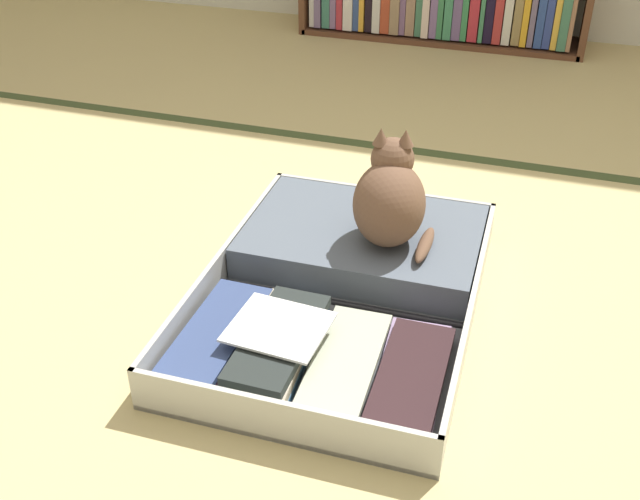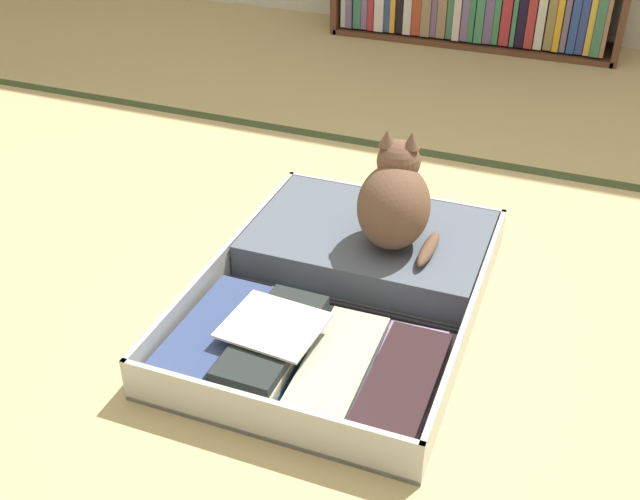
{
  "view_description": "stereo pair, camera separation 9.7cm",
  "coord_description": "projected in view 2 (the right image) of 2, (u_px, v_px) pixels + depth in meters",
  "views": [
    {
      "loc": [
        0.33,
        -1.27,
        1.09
      ],
      "look_at": [
        -0.1,
        0.07,
        0.17
      ],
      "focal_mm": 42.24,
      "sensor_mm": 36.0,
      "label": 1
    },
    {
      "loc": [
        0.42,
        -1.24,
        1.09
      ],
      "look_at": [
        -0.1,
        0.07,
        0.17
      ],
      "focal_mm": 42.24,
      "sensor_mm": 36.0,
      "label": 2
    }
  ],
  "objects": [
    {
      "name": "ground_plane",
      "position": [
        351.0,
        339.0,
        1.69
      ],
      "size": [
        10.0,
        10.0,
        0.0
      ],
      "primitive_type": "plane",
      "color": "tan"
    },
    {
      "name": "tatami_border",
      "position": [
        455.0,
        157.0,
        2.46
      ],
      "size": [
        4.8,
        0.05,
        0.0
      ],
      "color": "#3B4A27",
      "rests_on": "ground_plane"
    },
    {
      "name": "open_suitcase",
      "position": [
        348.0,
        280.0,
        1.81
      ],
      "size": [
        0.63,
        0.88,
        0.1
      ],
      "color": "#B7B9B1",
      "rests_on": "ground_plane"
    },
    {
      "name": "black_cat",
      "position": [
        395.0,
        202.0,
        1.78
      ],
      "size": [
        0.22,
        0.24,
        0.28
      ],
      "color": "brown",
      "rests_on": "open_suitcase"
    }
  ]
}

